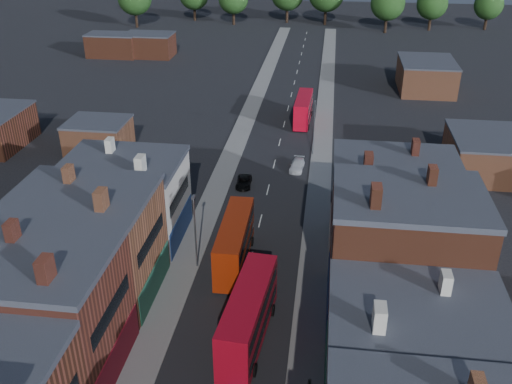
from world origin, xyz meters
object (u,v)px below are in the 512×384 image
(bus_1, at_px, (248,315))
(bus_0, at_px, (235,242))
(car_1, at_px, (237,381))
(car_2, at_px, (244,182))
(car_3, at_px, (297,165))
(bus_2, at_px, (303,109))

(bus_1, bearing_deg, bus_0, 110.01)
(bus_0, xyz_separation_m, car_1, (2.87, -16.32, -2.04))
(bus_1, distance_m, car_2, 29.21)
(bus_0, xyz_separation_m, car_3, (4.77, 23.52, -1.98))
(bus_0, relative_size, bus_1, 0.95)
(bus_0, bearing_deg, car_2, 95.11)
(car_3, bearing_deg, bus_2, 95.67)
(car_1, xyz_separation_m, car_3, (1.90, 39.83, 0.07))
(bus_2, bearing_deg, car_3, -87.42)
(bus_1, distance_m, car_3, 34.78)
(car_1, bearing_deg, car_2, 96.69)
(bus_0, relative_size, car_2, 2.73)
(bus_1, relative_size, bus_2, 1.15)
(car_1, height_order, car_3, car_3)
(bus_0, relative_size, car_1, 3.32)
(car_1, relative_size, car_2, 0.82)
(bus_1, xyz_separation_m, bus_2, (1.51, 53.23, -0.32))
(car_2, bearing_deg, bus_0, -87.40)
(car_1, distance_m, car_3, 39.88)
(car_2, relative_size, car_3, 0.96)
(bus_2, height_order, car_2, bus_2)
(bus_0, height_order, bus_2, bus_0)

